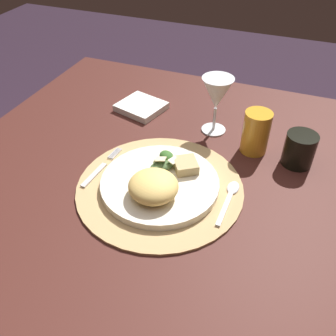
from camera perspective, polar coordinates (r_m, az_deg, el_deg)
ground_plane at (r=1.42m, az=2.01°, el=-22.75°), size 6.00×6.00×0.00m
dining_table at (r=0.94m, az=2.82°, el=-5.79°), size 1.16×0.99×0.70m
placemat at (r=0.82m, az=-1.27°, el=-2.99°), size 0.37×0.37×0.01m
dinner_plate at (r=0.81m, az=-1.28°, el=-2.39°), size 0.26×0.26×0.02m
pasta_serving at (r=0.76m, az=-2.29°, el=-2.84°), size 0.15×0.15×0.05m
salad_greens at (r=0.84m, az=-0.72°, el=0.91°), size 0.07×0.09×0.03m
bread_piece at (r=0.83m, az=3.05°, el=0.34°), size 0.07×0.07×0.02m
fork at (r=0.88m, az=-10.48°, el=-0.08°), size 0.03×0.16×0.00m
spoon at (r=0.81m, az=9.65°, el=-4.14°), size 0.03×0.14×0.01m
napkin at (r=1.10m, az=-4.19°, el=9.48°), size 0.15×0.14×0.02m
wine_glass at (r=0.96m, az=7.59°, el=11.21°), size 0.08×0.08×0.15m
amber_tumbler at (r=0.93m, az=13.51°, el=5.43°), size 0.07×0.07×0.11m
dark_tumbler at (r=0.92m, az=19.76°, el=2.74°), size 0.07×0.07×0.08m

